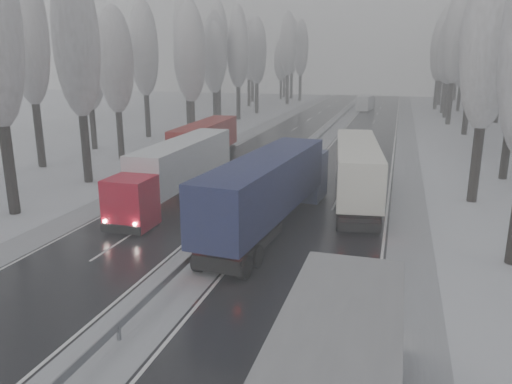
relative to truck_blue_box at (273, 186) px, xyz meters
The scene contains 49 objects.
carriageway_right 13.19m from the truck_blue_box, 76.76° to the left, with size 7.50×200.00×0.03m, color black.
carriageway_left 14.90m from the truck_blue_box, 120.95° to the left, with size 7.50×200.00×0.03m, color black.
median_slush 13.05m from the truck_blue_box, 100.32° to the left, with size 3.00×200.00×0.04m, color #ADB0B5.
shoulder_right 15.09m from the truck_blue_box, 57.83° to the left, with size 2.40×200.00×0.04m, color #ADB0B5.
shoulder_left 17.92m from the truck_blue_box, 134.81° to the left, with size 2.40×200.00×0.04m, color #ADB0B5.
median_guardrail 12.93m from the truck_blue_box, 100.33° to the left, with size 0.12×200.00×0.76m.
tree_18 17.50m from the truck_blue_box, 38.19° to the left, with size 3.60×3.60×16.58m.
tree_22 32.69m from the truck_blue_box, 62.40° to the left, with size 3.60×3.60×15.86m.
tree_24 38.51m from the truck_blue_box, 65.08° to the left, with size 3.60×3.60×20.49m.
tree_26 47.38m from the truck_blue_box, 70.79° to the left, with size 3.60×3.60×18.78m.
tree_28 57.19m from the truck_blue_box, 75.55° to the left, with size 3.60×3.60×19.62m.
tree_29 62.98m from the truck_blue_box, 69.90° to the left, with size 3.60×3.60×18.11m.
tree_30 66.44m from the truck_blue_box, 77.48° to the left, with size 3.60×3.60×17.86m.
tree_31 71.81m from the truck_blue_box, 73.53° to the left, with size 3.60×3.60×18.58m.
tree_32 73.70m from the truck_blue_box, 78.70° to the left, with size 3.60×3.60×17.33m.
tree_33 78.06m from the truck_blue_box, 77.01° to the left, with size 3.60×3.60×14.33m.
tree_34 80.50m from the truck_blue_box, 80.33° to the left, with size 3.60×3.60×17.63m.
tree_35 86.41m from the truck_blue_box, 74.71° to the left, with size 3.60×3.60×18.25m.
tree_36 90.55m from the truck_blue_box, 80.56° to the left, with size 3.60×3.60×20.23m.
tree_37 95.58m from the truck_blue_box, 76.81° to the left, with size 3.60×3.60×16.37m.
tree_38 101.05m from the truck_blue_box, 80.60° to the left, with size 3.60×3.60×17.97m.
tree_39 105.37m from the truck_blue_box, 79.44° to the left, with size 3.60×3.60×16.19m.
tree_58 20.63m from the truck_blue_box, 157.70° to the left, with size 3.60×3.60×17.21m.
tree_59 28.96m from the truck_blue_box, 156.06° to the left, with size 3.60×3.60×18.41m.
tree_60 27.04m from the truck_blue_box, 140.07° to the left, with size 3.60×3.60×14.84m.
tree_61 33.74m from the truck_blue_box, 141.17° to the left, with size 3.60×3.60×13.95m.
tree_62 31.86m from the truck_blue_box, 121.68° to the left, with size 3.60×3.60×16.04m.
tree_63 39.61m from the truck_blue_box, 128.54° to the left, with size 3.60×3.60×16.88m.
tree_64 41.49m from the truck_blue_box, 120.22° to the left, with size 3.60×3.60×15.42m.
tree_65 46.27m from the truck_blue_box, 119.63° to the left, with size 3.60×3.60×19.48m.
tree_66 49.88m from the truck_blue_box, 114.47° to the left, with size 3.60×3.60×15.23m.
tree_67 54.23m from the truck_blue_box, 114.05° to the left, with size 3.60×3.60×17.09m.
tree_68 55.62m from the truck_blue_box, 110.06° to the left, with size 3.60×3.60×16.65m.
tree_69 61.31m from the truck_blue_box, 113.06° to the left, with size 3.60×3.60×19.35m.
tree_70 65.05m from the truck_blue_box, 106.77° to the left, with size 3.60×3.60×17.09m.
tree_71 70.51m from the truck_blue_box, 109.57° to the left, with size 3.60×3.60×19.61m.
tree_72 74.55m from the truck_blue_box, 106.62° to the left, with size 3.60×3.60×15.11m.
tree_73 79.34m from the truck_blue_box, 107.79° to the left, with size 3.60×3.60×17.22m.
tree_74 84.32m from the truck_blue_box, 101.97° to the left, with size 3.60×3.60×19.68m.
tree_75 90.38m from the truck_blue_box, 107.14° to the left, with size 3.60×3.60×18.60m.
tree_76 93.21m from the truck_blue_box, 100.15° to the left, with size 3.60×3.60×18.55m.
tree_77 98.01m from the truck_blue_box, 102.97° to the left, with size 3.60×3.60×14.32m.
tree_78 100.37m from the truck_blue_box, 101.46° to the left, with size 3.60×3.60×19.55m.
tree_79 104.70m from the truck_blue_box, 102.52° to the left, with size 3.60×3.60×17.07m.
truck_blue_box is the anchor object (origin of this frame).
truck_cream_box 8.67m from the truck_blue_box, 61.28° to the left, with size 4.66×16.94×4.31m.
box_truck_distant 72.42m from the truck_blue_box, 89.74° to the left, with size 3.22×7.91×2.87m.
truck_red_white 9.07m from the truck_blue_box, 151.87° to the left, with size 2.63×16.08×4.12m.
truck_red_red 18.21m from the truck_blue_box, 125.20° to the left, with size 3.12×15.77×4.02m.
Camera 1 is at (9.15, -10.00, 9.87)m, focal length 35.00 mm.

